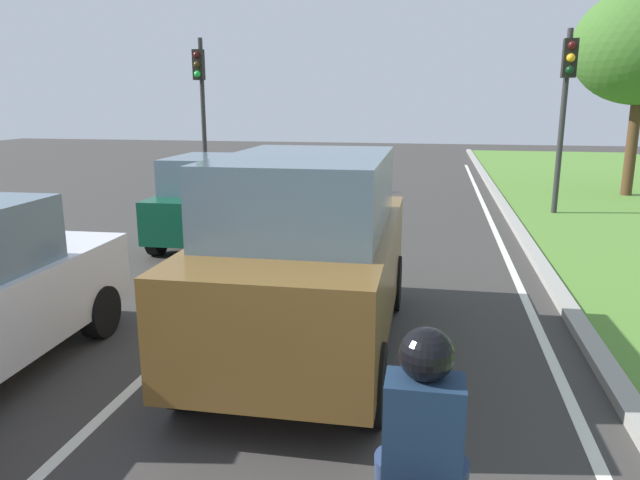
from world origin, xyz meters
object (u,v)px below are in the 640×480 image
object	(u,v)px
car_hatchback_far	(215,200)
rider_person	(423,429)
traffic_light_overhead_left	(201,91)
car_suv_ahead	(308,253)
traffic_light_near_right	(566,91)

from	to	relation	value
car_hatchback_far	rider_person	size ratio (longest dim) A/B	3.21
car_hatchback_far	rider_person	world-z (taller)	car_hatchback_far
car_hatchback_far	traffic_light_overhead_left	distance (m)	7.47
car_suv_ahead	traffic_light_overhead_left	distance (m)	13.02
car_suv_ahead	rider_person	xyz separation A→B (m)	(1.36, -3.50, 0.02)
rider_person	traffic_light_near_right	size ratio (longest dim) A/B	0.26
car_suv_ahead	car_hatchback_far	xyz separation A→B (m)	(-3.01, 4.93, -0.28)
rider_person	traffic_light_near_right	bearing A→B (deg)	76.01
traffic_light_near_right	traffic_light_overhead_left	size ratio (longest dim) A/B	0.96
car_hatchback_far	traffic_light_overhead_left	bearing A→B (deg)	112.40
rider_person	traffic_light_overhead_left	xyz separation A→B (m)	(-7.23, 14.95, 1.96)
traffic_light_overhead_left	car_hatchback_far	bearing A→B (deg)	-66.30
traffic_light_overhead_left	traffic_light_near_right	bearing A→B (deg)	-11.74
car_suv_ahead	car_hatchback_far	distance (m)	5.78
traffic_light_near_right	car_suv_ahead	bearing A→B (deg)	-115.30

